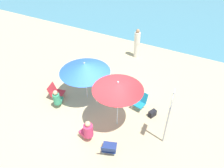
# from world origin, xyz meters

# --- Properties ---
(ground_plane) EXTENTS (40.00, 40.00, 0.00)m
(ground_plane) POSITION_xyz_m (0.00, 0.00, 0.00)
(ground_plane) COLOR #CCB789
(sea_water) EXTENTS (40.00, 16.00, 0.01)m
(sea_water) POSITION_xyz_m (0.00, 14.46, 0.00)
(sea_water) COLOR teal
(sea_water) RESTS_ON ground_plane
(umbrella_blue) EXTENTS (2.08, 2.08, 1.84)m
(umbrella_blue) POSITION_xyz_m (-1.15, 0.54, 1.58)
(umbrella_blue) COLOR silver
(umbrella_blue) RESTS_ON ground_plane
(umbrella_red) EXTENTS (1.78, 1.78, 2.09)m
(umbrella_red) POSITION_xyz_m (0.74, -0.22, 1.88)
(umbrella_red) COLOR silver
(umbrella_red) RESTS_ON ground_plane
(beach_chair_a) EXTENTS (0.64, 0.67, 0.58)m
(beach_chair_a) POSITION_xyz_m (1.10, -1.54, 0.28)
(beach_chair_a) COLOR navy
(beach_chair_a) RESTS_ON ground_plane
(beach_chair_b) EXTENTS (0.70, 0.67, 0.64)m
(beach_chair_b) POSITION_xyz_m (-2.37, -0.12, 0.32)
(beach_chair_b) COLOR red
(beach_chair_b) RESTS_ON ground_plane
(beach_chair_c) EXTENTS (0.57, 0.61, 0.70)m
(beach_chair_c) POSITION_xyz_m (1.15, 1.05, 0.38)
(beach_chair_c) COLOR teal
(beach_chair_c) RESTS_ON ground_plane
(person_a) EXTENTS (0.41, 0.53, 0.90)m
(person_a) POSITION_xyz_m (-1.90, -0.53, 0.44)
(person_a) COLOR #389970
(person_a) RESTS_ON ground_plane
(person_b) EXTENTS (0.56, 0.42, 0.95)m
(person_b) POSITION_xyz_m (0.14, -1.36, 0.47)
(person_b) COLOR #DB3866
(person_b) RESTS_ON ground_plane
(person_c) EXTENTS (0.32, 0.32, 1.67)m
(person_c) POSITION_xyz_m (-0.63, 4.80, 0.84)
(person_c) COLOR silver
(person_c) RESTS_ON ground_plane
(warning_sign) EXTENTS (0.07, 0.53, 2.29)m
(warning_sign) POSITION_xyz_m (2.55, -0.17, 1.50)
(warning_sign) COLOR #ADADB2
(warning_sign) RESTS_ON ground_plane
(beach_bag) EXTENTS (0.30, 0.36, 0.27)m
(beach_bag) POSITION_xyz_m (1.79, 0.82, 0.13)
(beach_bag) COLOR black
(beach_bag) RESTS_ON ground_plane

